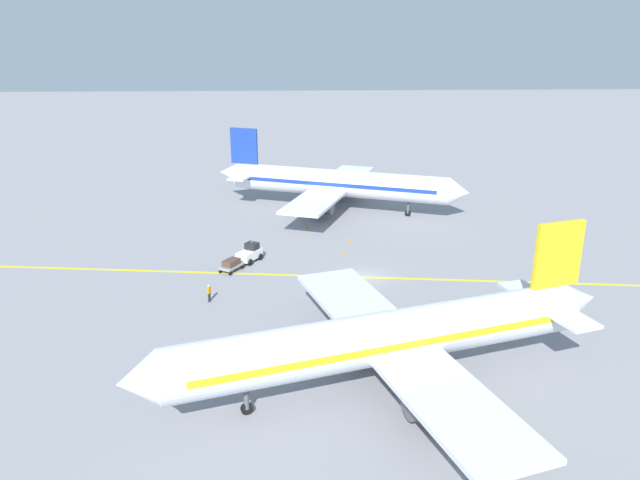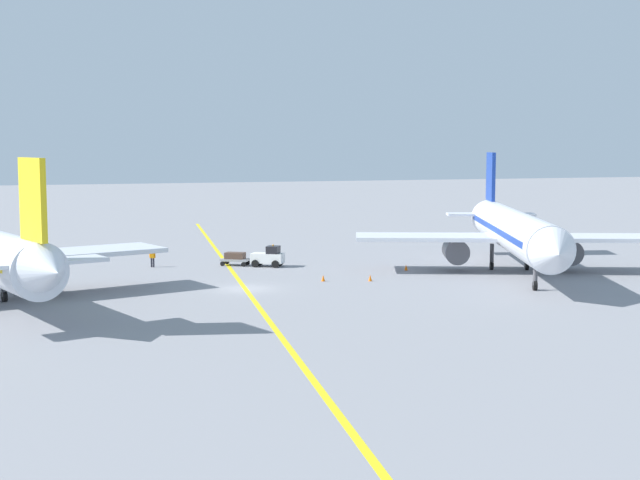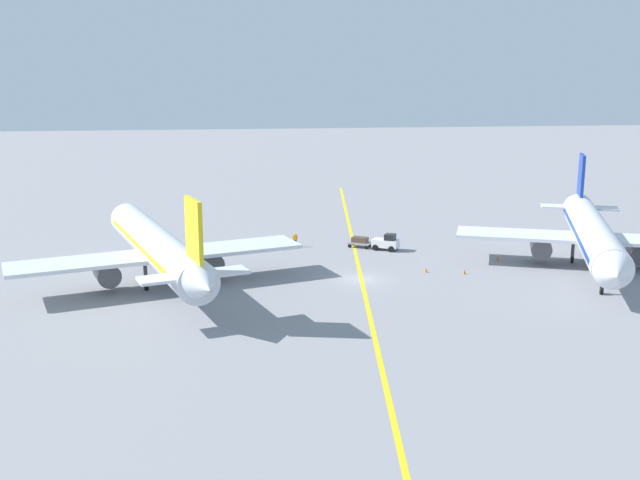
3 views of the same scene
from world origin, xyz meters
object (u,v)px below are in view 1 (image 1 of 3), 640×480
airplane_at_gate (336,183)px  baggage_tug_white (250,253)px  baggage_cart_trailing (231,264)px  traffic_cone_by_wingtip (351,240)px  traffic_cone_near_nose (343,251)px  traffic_cone_mid_apron (307,227)px  airplane_adjacent_stand (388,338)px  ground_crew_worker (209,292)px

airplane_at_gate → baggage_tug_white: airplane_at_gate is taller
baggage_cart_trailing → traffic_cone_by_wingtip: 15.68m
baggage_tug_white → traffic_cone_near_nose: (-1.94, 10.25, -0.63)m
baggage_cart_trailing → traffic_cone_mid_apron: 16.24m
traffic_cone_mid_apron → traffic_cone_by_wingtip: same height
airplane_adjacent_stand → traffic_cone_near_nose: 27.39m
airplane_at_gate → baggage_cart_trailing: 25.86m
traffic_cone_mid_apron → baggage_cart_trailing: bearing=-30.3°
traffic_cone_near_nose → baggage_tug_white: bearing=-79.3°
ground_crew_worker → traffic_cone_near_nose: (-12.33, 13.31, -0.63)m
baggage_tug_white → traffic_cone_mid_apron: size_ratio=6.08×
ground_crew_worker → baggage_tug_white: bearing=163.6°
baggage_tug_white → traffic_cone_mid_apron: 12.95m
airplane_adjacent_stand → baggage_tug_white: 27.71m
baggage_cart_trailing → traffic_cone_by_wingtip: size_ratio=5.36×
baggage_tug_white → traffic_cone_by_wingtip: 12.80m
baggage_cart_trailing → airplane_at_gate: bearing=151.3°
airplane_at_gate → traffic_cone_by_wingtip: size_ratio=62.30×
airplane_at_gate → traffic_cone_near_nose: bearing=-1.2°
baggage_tug_white → traffic_cone_near_nose: bearing=100.7°
airplane_adjacent_stand → baggage_tug_white: size_ratio=10.40×
airplane_at_gate → airplane_adjacent_stand: bearing=0.6°
baggage_cart_trailing → traffic_cone_mid_apron: bearing=149.7°
airplane_adjacent_stand → traffic_cone_by_wingtip: bearing=179.4°
traffic_cone_mid_apron → baggage_tug_white: bearing=-30.0°
ground_crew_worker → airplane_adjacent_stand: bearing=43.7°
baggage_cart_trailing → traffic_cone_by_wingtip: bearing=122.9°
baggage_cart_trailing → traffic_cone_mid_apron: size_ratio=5.36×
airplane_adjacent_stand → traffic_cone_mid_apron: airplane_adjacent_stand is taller
baggage_tug_white → traffic_cone_mid_apron: bearing=150.0°
traffic_cone_by_wingtip → traffic_cone_mid_apron: bearing=-137.9°
ground_crew_worker → traffic_cone_near_nose: 18.15m
baggage_cart_trailing → traffic_cone_by_wingtip: (-8.51, 13.17, -0.49)m
traffic_cone_near_nose → traffic_cone_by_wingtip: same height
traffic_cone_near_nose → airplane_adjacent_stand: bearing=1.8°
traffic_cone_near_nose → ground_crew_worker: bearing=-47.2°
baggage_tug_white → airplane_at_gate: bearing=151.7°
baggage_cart_trailing → airplane_adjacent_stand: bearing=29.8°
traffic_cone_mid_apron → ground_crew_worker: bearing=-23.8°
baggage_cart_trailing → ground_crew_worker: ground_crew_worker is taller
airplane_at_gate → airplane_adjacent_stand: same height
traffic_cone_near_nose → traffic_cone_mid_apron: bearing=-157.8°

